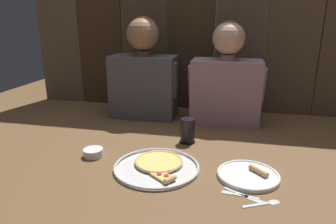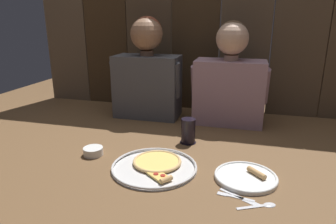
{
  "view_description": "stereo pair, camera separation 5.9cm",
  "coord_description": "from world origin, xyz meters",
  "views": [
    {
      "loc": [
        0.29,
        -1.21,
        0.6
      ],
      "look_at": [
        0.0,
        0.1,
        0.18
      ],
      "focal_mm": 32.31,
      "sensor_mm": 36.0,
      "label": 1
    },
    {
      "loc": [
        0.34,
        -1.19,
        0.6
      ],
      "look_at": [
        0.0,
        0.1,
        0.18
      ],
      "focal_mm": 32.31,
      "sensor_mm": 36.0,
      "label": 2
    }
  ],
  "objects": [
    {
      "name": "ground_plane",
      "position": [
        0.0,
        0.0,
        0.0
      ],
      "size": [
        3.2,
        3.2,
        0.0
      ],
      "primitive_type": "plane",
      "color": "brown"
    },
    {
      "name": "wooden_backdrop_wall",
      "position": [
        0.0,
        0.8,
        0.59
      ],
      "size": [
        2.19,
        0.03,
        1.19
      ],
      "color": "brown",
      "rests_on": "ground"
    },
    {
      "name": "table_spoon",
      "position": [
        0.43,
        -0.28,
        0.0
      ],
      "size": [
        0.13,
        0.08,
        0.01
      ],
      "color": "silver",
      "rests_on": "ground"
    },
    {
      "name": "dinner_plate",
      "position": [
        0.37,
        -0.11,
        0.01
      ],
      "size": [
        0.24,
        0.24,
        0.03
      ],
      "color": "white",
      "rests_on": "ground"
    },
    {
      "name": "table_fork",
      "position": [
        0.33,
        -0.25,
        0.0
      ],
      "size": [
        0.13,
        0.04,
        0.01
      ],
      "color": "silver",
      "rests_on": "ground"
    },
    {
      "name": "table_knife",
      "position": [
        0.35,
        -0.25,
        0.0
      ],
      "size": [
        0.14,
        0.09,
        0.01
      ],
      "color": "silver",
      "rests_on": "ground"
    },
    {
      "name": "pizza_tray",
      "position": [
        0.0,
        -0.11,
        0.01
      ],
      "size": [
        0.36,
        0.36,
        0.03
      ],
      "color": "silver",
      "rests_on": "ground"
    },
    {
      "name": "diner_left",
      "position": [
        -0.25,
        0.55,
        0.28
      ],
      "size": [
        0.43,
        0.21,
        0.61
      ],
      "color": "#4C4C51",
      "rests_on": "ground"
    },
    {
      "name": "drinking_glass",
      "position": [
        0.08,
        0.19,
        0.06
      ],
      "size": [
        0.08,
        0.08,
        0.12
      ],
      "color": "black",
      "rests_on": "ground"
    },
    {
      "name": "diner_right",
      "position": [
        0.25,
        0.55,
        0.26
      ],
      "size": [
        0.43,
        0.21,
        0.59
      ],
      "color": "gray",
      "rests_on": "ground"
    },
    {
      "name": "dipping_bowl",
      "position": [
        -0.31,
        -0.07,
        0.02
      ],
      "size": [
        0.09,
        0.09,
        0.04
      ],
      "color": "white",
      "rests_on": "ground"
    }
  ]
}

